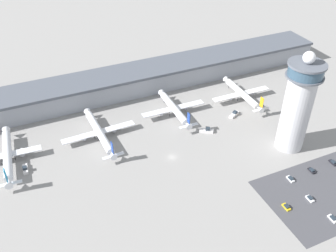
{
  "coord_description": "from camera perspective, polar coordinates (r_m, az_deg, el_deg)",
  "views": [
    {
      "loc": [
        -59.5,
        -128.86,
        122.75
      ],
      "look_at": [
        5.28,
        16.35,
        6.97
      ],
      "focal_mm": 40.0,
      "sensor_mm": 36.0,
      "label": 1
    }
  ],
  "objects": [
    {
      "name": "ground_plane",
      "position": [
        187.65,
        0.56,
        -4.8
      ],
      "size": [
        1000.0,
        1000.0,
        0.0
      ],
      "primitive_type": "plane",
      "color": "gray"
    },
    {
      "name": "airplane_gate_alpha",
      "position": [
        198.28,
        -23.28,
        -4.09
      ],
      "size": [
        32.11,
        45.18,
        13.13
      ],
      "color": "silver",
      "rests_on": "ground"
    },
    {
      "name": "car_green_van",
      "position": [
        178.17,
        20.82,
        -10.31
      ],
      "size": [
        2.02,
        4.17,
        1.39
      ],
      "color": "black",
      "rests_on": "ground"
    },
    {
      "name": "service_truck_fuel",
      "position": [
        204.51,
        5.88,
        -0.69
      ],
      "size": [
        7.84,
        6.09,
        2.97
      ],
      "color": "black",
      "rests_on": "ground"
    },
    {
      "name": "terminal_building",
      "position": [
        237.64,
        -6.49,
        6.68
      ],
      "size": [
        274.38,
        25.0,
        13.92
      ],
      "color": "#9399A3",
      "rests_on": "ground"
    },
    {
      "name": "airplane_gate_charlie",
      "position": [
        214.83,
        0.94,
        2.69
      ],
      "size": [
        37.83,
        39.56,
        12.9
      ],
      "color": "silver",
      "rests_on": "ground"
    },
    {
      "name": "car_maroon_suv",
      "position": [
        173.47,
        23.8,
        -12.78
      ],
      "size": [
        1.97,
        4.44,
        1.56
      ],
      "color": "black",
      "rests_on": "ground"
    },
    {
      "name": "car_navy_sedan",
      "position": [
        171.41,
        17.6,
        -11.67
      ],
      "size": [
        1.9,
        4.1,
        1.38
      ],
      "color": "black",
      "rests_on": "ground"
    },
    {
      "name": "service_truck_baggage",
      "position": [
        219.93,
        10.07,
        1.78
      ],
      "size": [
        7.91,
        5.62,
        2.52
      ],
      "color": "black",
      "rests_on": "ground"
    },
    {
      "name": "control_tower",
      "position": [
        190.53,
        19.17,
        3.1
      ],
      "size": [
        17.54,
        17.54,
        52.88
      ],
      "color": "#BCBCC1",
      "rests_on": "ground"
    },
    {
      "name": "airplane_gate_bravo",
      "position": [
        200.64,
        -10.42,
        -0.96
      ],
      "size": [
        39.89,
        45.31,
        12.2
      ],
      "color": "silver",
      "rests_on": "ground"
    },
    {
      "name": "car_white_wagon",
      "position": [
        184.52,
        18.17,
        -7.67
      ],
      "size": [
        2.02,
        4.4,
        1.45
      ],
      "color": "black",
      "rests_on": "ground"
    },
    {
      "name": "car_silver_sedan",
      "position": [
        192.31,
        21.05,
        -6.35
      ],
      "size": [
        1.86,
        4.12,
        1.44
      ],
      "color": "black",
      "rests_on": "ground"
    },
    {
      "name": "service_truck_catering",
      "position": [
        192.28,
        -20.91,
        -6.14
      ],
      "size": [
        2.57,
        6.66,
        2.89
      ],
      "color": "black",
      "rests_on": "ground"
    },
    {
      "name": "car_yellow_taxi",
      "position": [
        200.85,
        23.85,
        -5.11
      ],
      "size": [
        1.94,
        4.44,
        1.5
      ],
      "color": "black",
      "rests_on": "ground"
    },
    {
      "name": "parking_lot_surface",
      "position": [
        186.66,
        23.77,
        -8.92
      ],
      "size": [
        64.0,
        40.0,
        0.01
      ],
      "primitive_type": "cube",
      "color": "#424247",
      "rests_on": "ground"
    },
    {
      "name": "airplane_gate_delta",
      "position": [
        233.33,
        11.24,
        4.85
      ],
      "size": [
        38.23,
        40.62,
        12.46
      ],
      "color": "white",
      "rests_on": "ground"
    }
  ]
}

